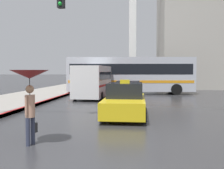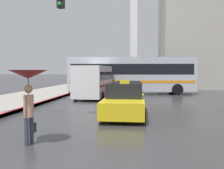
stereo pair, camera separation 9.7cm
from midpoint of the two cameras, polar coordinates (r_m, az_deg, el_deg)
name	(u,v)px [view 1 (the left image)]	position (r m, az deg, el deg)	size (l,w,h in m)	color
taxi	(125,101)	(12.14, 2.60, -3.63)	(1.91, 4.56, 1.68)	gold
sedan_red	(128,91)	(18.55, 3.44, -1.48)	(1.91, 4.75, 1.39)	maroon
ambulance_van	(93,80)	(20.04, -4.32, 0.90)	(2.28, 5.26, 2.45)	silver
city_bus	(130,74)	(23.92, 3.87, 2.35)	(11.43, 3.52, 3.29)	#B2B7C1
pedestrian_with_umbrella	(30,83)	(7.62, -17.82, 0.23)	(1.06, 1.06, 2.10)	#2D3347
traffic_light	(14,25)	(12.13, -20.69, 12.03)	(3.68, 0.38, 5.79)	black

